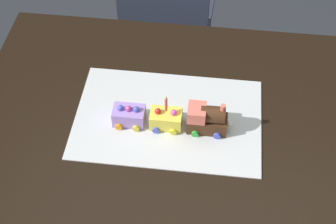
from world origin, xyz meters
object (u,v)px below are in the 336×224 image
cake_locomotive (207,119)px  birthday_candle (166,103)px  dining_table (182,145)px  cake_car_caboose_lemon (166,119)px  chair (167,22)px  cake_car_gondola_lavender (129,115)px

cake_locomotive → birthday_candle: (0.13, -0.00, 0.06)m
dining_table → cake_car_caboose_lemon: cake_car_caboose_lemon is taller
chair → birthday_candle: 0.92m
dining_table → cake_locomotive: size_ratio=10.00×
cake_car_caboose_lemon → cake_locomotive: bearing=-180.0°
birthday_candle → cake_car_gondola_lavender: bearing=0.0°
cake_car_gondola_lavender → birthday_candle: (-0.12, -0.00, 0.07)m
cake_locomotive → dining_table: bearing=-5.8°
dining_table → chair: (0.15, -0.83, -0.16)m
cake_car_caboose_lemon → chair: bearing=-83.4°
chair → cake_car_caboose_lemon: bearing=99.4°
dining_table → cake_locomotive: 0.18m
dining_table → birthday_candle: size_ratio=21.89×
dining_table → cake_locomotive: cake_locomotive is taller
chair → cake_car_caboose_lemon: 0.90m
cake_locomotive → chair: bearing=-75.0°
cake_car_caboose_lemon → birthday_candle: (-0.00, -0.00, 0.07)m
cake_car_gondola_lavender → cake_car_caboose_lemon: bearing=-180.0°
chair → cake_locomotive: size_ratio=6.14×
cake_locomotive → birthday_candle: birthday_candle is taller
cake_car_caboose_lemon → dining_table: bearing=-171.8°
cake_car_gondola_lavender → birthday_candle: size_ratio=1.56×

